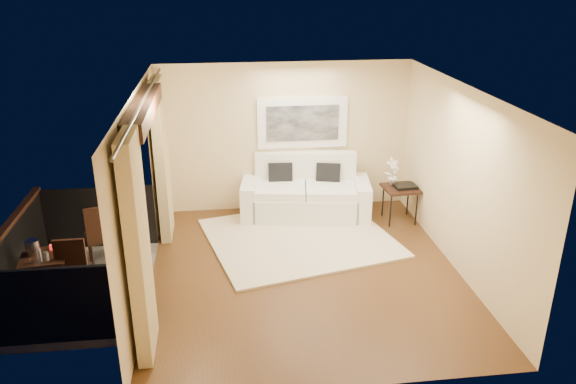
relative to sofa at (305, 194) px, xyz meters
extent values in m
plane|color=#573619|center=(-0.32, -2.10, -0.39)|extent=(5.00, 5.00, 0.00)
plane|color=white|center=(-0.32, -2.10, 2.31)|extent=(5.00, 5.00, 0.00)
plane|color=beige|center=(-0.32, 0.40, 0.96)|extent=(4.50, 0.00, 4.50)
plane|color=beige|center=(-0.32, -4.60, 0.96)|extent=(4.50, 0.00, 4.50)
plane|color=beige|center=(1.93, -2.10, 0.96)|extent=(0.00, 5.00, 5.00)
plane|color=beige|center=(-2.57, -0.25, 0.96)|extent=(0.00, 2.70, 2.70)
plane|color=beige|center=(-2.57, -3.95, 0.96)|extent=(0.00, 2.70, 2.70)
plane|color=beige|center=(-2.57, -2.10, 2.16)|extent=(0.00, 2.40, 2.40)
cube|color=black|center=(-2.45, -2.10, 2.13)|extent=(0.28, 2.40, 0.22)
cube|color=#605B56|center=(-3.47, -2.10, -0.45)|extent=(1.80, 2.60, 0.12)
cube|color=black|center=(-4.33, -2.10, 0.11)|extent=(0.06, 2.60, 1.00)
cube|color=black|center=(-3.47, -0.83, 0.11)|extent=(1.80, 0.06, 1.00)
cube|color=black|center=(-3.47, -3.37, 0.11)|extent=(1.80, 0.06, 1.00)
cube|color=black|center=(-4.33, -2.10, 0.63)|extent=(0.10, 2.60, 0.06)
cube|color=tan|center=(-2.43, -0.55, 0.93)|extent=(0.16, 0.75, 2.62)
cube|color=tan|center=(-2.43, -3.65, 0.93)|extent=(0.16, 0.75, 2.62)
cylinder|color=#4C473F|center=(-2.43, -2.10, 2.24)|extent=(0.04, 4.80, 0.04)
cube|color=white|center=(-0.01, 0.37, 1.23)|extent=(1.62, 0.05, 0.92)
cube|color=black|center=(-0.01, 0.33, 1.23)|extent=(1.30, 0.02, 0.64)
cube|color=beige|center=(-0.25, -1.00, -0.37)|extent=(3.38, 3.11, 0.04)
cube|color=white|center=(-0.01, -0.08, -0.16)|extent=(1.95, 1.22, 0.45)
cube|color=white|center=(0.04, 0.29, 0.26)|extent=(1.85, 0.49, 0.89)
cube|color=white|center=(-1.01, 0.06, -0.05)|extent=(0.39, 1.00, 0.67)
cube|color=white|center=(0.98, -0.22, -0.05)|extent=(0.39, 1.00, 0.67)
cube|color=white|center=(-0.45, -0.05, 0.14)|extent=(0.98, 0.98, 0.15)
cube|color=white|center=(0.42, -0.17, 0.14)|extent=(0.98, 0.98, 0.15)
cube|color=black|center=(-0.43, 0.20, 0.33)|extent=(0.44, 0.22, 0.44)
cube|color=black|center=(0.43, 0.08, 0.33)|extent=(0.47, 0.30, 0.44)
cube|color=black|center=(1.61, -0.49, 0.22)|extent=(0.62, 0.62, 0.04)
cylinder|color=black|center=(1.38, -0.72, -0.09)|extent=(0.03, 0.03, 0.59)
cylinder|color=black|center=(1.84, -0.72, -0.09)|extent=(0.03, 0.03, 0.59)
cylinder|color=black|center=(1.38, -0.25, -0.09)|extent=(0.03, 0.03, 0.59)
cylinder|color=black|center=(1.84, -0.25, -0.09)|extent=(0.03, 0.03, 0.59)
cube|color=black|center=(1.68, -0.51, 0.27)|extent=(0.40, 0.31, 0.05)
imported|color=white|center=(1.49, -0.35, 0.49)|extent=(0.31, 0.26, 0.50)
cube|color=black|center=(-3.88, -2.40, 0.26)|extent=(0.64, 0.64, 0.04)
cylinder|color=black|center=(-4.11, -2.63, -0.08)|extent=(0.04, 0.04, 0.62)
cylinder|color=black|center=(-3.65, -2.63, -0.08)|extent=(0.04, 0.04, 0.62)
cylinder|color=black|center=(-4.11, -2.17, -0.08)|extent=(0.04, 0.04, 0.62)
cylinder|color=black|center=(-3.65, -2.17, -0.08)|extent=(0.04, 0.04, 0.62)
cube|color=black|center=(-3.31, -1.48, 0.09)|extent=(0.56, 0.56, 0.05)
cube|color=black|center=(-3.25, -1.67, 0.35)|extent=(0.44, 0.19, 0.58)
cylinder|color=black|center=(-3.20, -1.26, -0.16)|extent=(0.03, 0.03, 0.45)
cylinder|color=black|center=(-3.54, -1.37, -0.16)|extent=(0.03, 0.03, 0.45)
cylinder|color=black|center=(-3.09, -1.60, -0.16)|extent=(0.03, 0.03, 0.45)
cylinder|color=black|center=(-3.43, -1.71, -0.16)|extent=(0.03, 0.03, 0.45)
cube|color=black|center=(-3.50, -2.67, 0.04)|extent=(0.41, 0.41, 0.05)
cube|color=black|center=(-3.50, -2.49, 0.28)|extent=(0.40, 0.05, 0.53)
cylinder|color=black|center=(-3.66, -2.84, -0.18)|extent=(0.03, 0.03, 0.41)
cylinder|color=black|center=(-3.34, -2.83, -0.18)|extent=(0.03, 0.03, 0.41)
cylinder|color=black|center=(-3.66, -2.51, -0.18)|extent=(0.03, 0.03, 0.41)
cylinder|color=black|center=(-3.34, -2.51, -0.18)|extent=(0.03, 0.03, 0.41)
cylinder|color=silver|center=(-4.01, -2.33, 0.38)|extent=(0.18, 0.18, 0.20)
cylinder|color=red|center=(-3.80, -2.23, 0.32)|extent=(0.06, 0.06, 0.07)
cylinder|color=silver|center=(-3.85, -2.56, 0.37)|extent=(0.04, 0.04, 0.18)
cylinder|color=silver|center=(-3.79, -2.53, 0.34)|extent=(0.06, 0.06, 0.12)
cylinder|color=white|center=(-3.68, -2.34, 0.34)|extent=(0.06, 0.06, 0.12)
camera|label=1|loc=(-1.48, -9.29, 3.80)|focal=35.00mm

